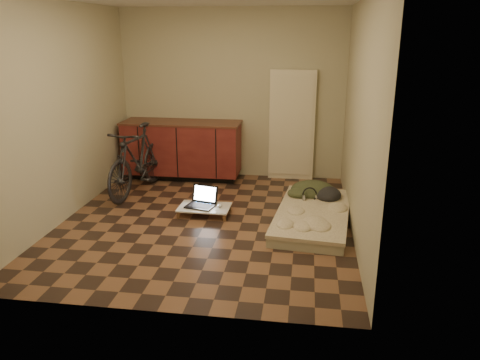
# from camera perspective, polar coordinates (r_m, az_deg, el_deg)

# --- Properties ---
(room_shell) EXTENTS (3.50, 4.00, 2.60)m
(room_shell) POSITION_cam_1_polar(r_m,az_deg,el_deg) (5.47, -4.36, 7.71)
(room_shell) COLOR brown
(room_shell) RESTS_ON ground
(cabinets) EXTENTS (1.84, 0.62, 0.91)m
(cabinets) POSITION_cam_1_polar(r_m,az_deg,el_deg) (7.44, -7.05, 3.73)
(cabinets) COLOR black
(cabinets) RESTS_ON ground
(appliance_panel) EXTENTS (0.70, 0.10, 1.70)m
(appliance_panel) POSITION_cam_1_polar(r_m,az_deg,el_deg) (7.34, 6.34, 6.62)
(appliance_panel) COLOR beige
(appliance_panel) RESTS_ON ground
(bicycle) EXTENTS (0.72, 1.72, 1.08)m
(bicycle) POSITION_cam_1_polar(r_m,az_deg,el_deg) (6.83, -12.44, 2.82)
(bicycle) COLOR black
(bicycle) RESTS_ON ground
(futon) EXTENTS (1.03, 1.85, 0.15)m
(futon) POSITION_cam_1_polar(r_m,az_deg,el_deg) (5.84, 8.87, -4.32)
(futon) COLOR #ADA78A
(futon) RESTS_ON ground
(clothing_pile) EXTENTS (0.67, 0.58, 0.25)m
(clothing_pile) POSITION_cam_1_polar(r_m,az_deg,el_deg) (6.33, 9.30, -0.68)
(clothing_pile) COLOR #323A21
(clothing_pile) RESTS_ON futon
(headphones) EXTENTS (0.26, 0.25, 0.14)m
(headphones) POSITION_cam_1_polar(r_m,az_deg,el_deg) (6.14, 8.49, -1.71)
(headphones) COLOR black
(headphones) RESTS_ON futon
(lap_desk) EXTENTS (0.66, 0.43, 0.11)m
(lap_desk) POSITION_cam_1_polar(r_m,az_deg,el_deg) (6.00, -4.36, -3.37)
(lap_desk) COLOR brown
(lap_desk) RESTS_ON ground
(laptop) EXTENTS (0.41, 0.38, 0.24)m
(laptop) POSITION_cam_1_polar(r_m,az_deg,el_deg) (6.02, -4.67, -2.65)
(laptop) COLOR black
(laptop) RESTS_ON lap_desk
(mouse) EXTENTS (0.07, 0.11, 0.04)m
(mouse) POSITION_cam_1_polar(r_m,az_deg,el_deg) (5.97, -2.50, -3.10)
(mouse) COLOR silver
(mouse) RESTS_ON lap_desk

